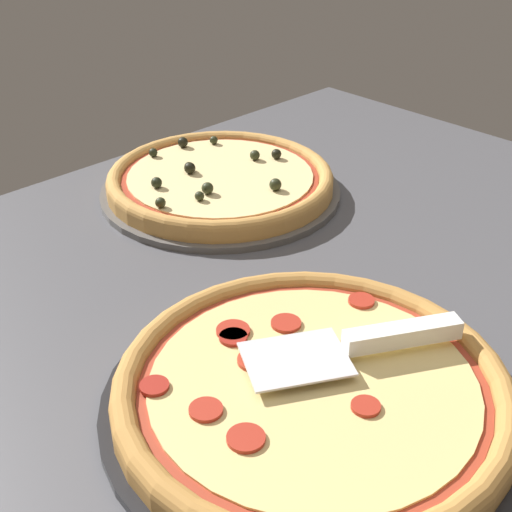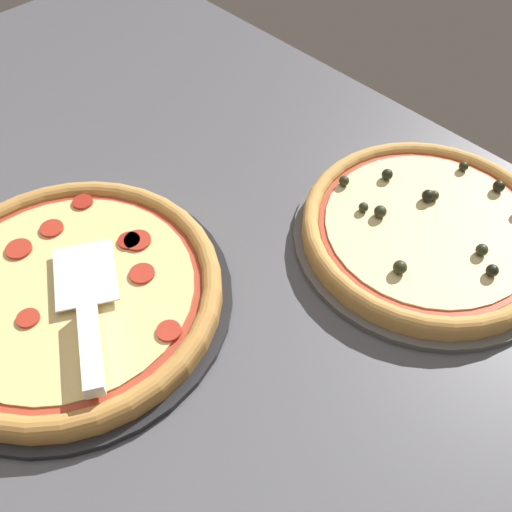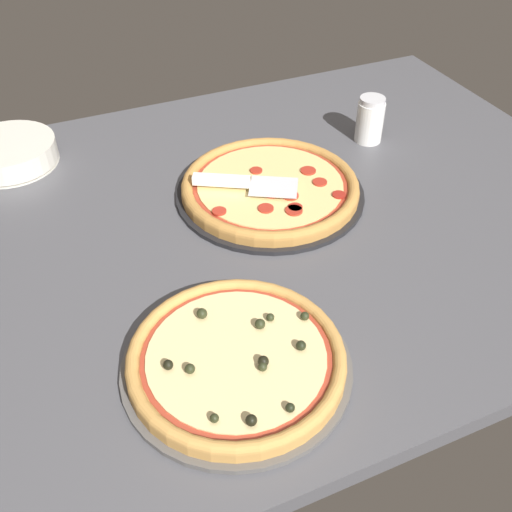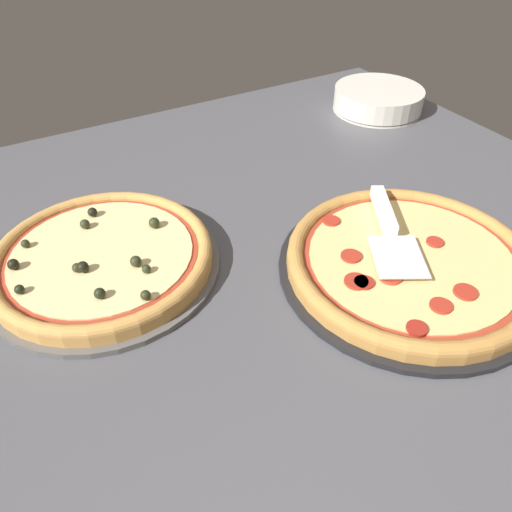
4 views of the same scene
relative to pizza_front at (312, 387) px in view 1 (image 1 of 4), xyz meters
The scene contains 6 objects.
ground_plane 7.54cm from the pizza_front, 77.45° to the left, with size 153.10×118.53×3.60cm, color #4C4C51.
pizza_pan_front 1.92cm from the pizza_front, 74.49° to the right, with size 41.73×41.73×1.00cm, color black.
pizza_front is the anchor object (origin of this frame).
pizza_pan_back 48.99cm from the pizza_front, 59.00° to the left, with size 37.22×37.22×1.00cm, color #565451.
pizza_back 48.96cm from the pizza_front, 59.02° to the left, with size 34.99×34.99×4.13cm.
serving_spatula 8.27cm from the pizza_front, 10.36° to the right, with size 22.18×15.48×2.00cm.
Camera 1 is at (-41.99, -40.24, 49.21)cm, focal length 50.00 mm.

